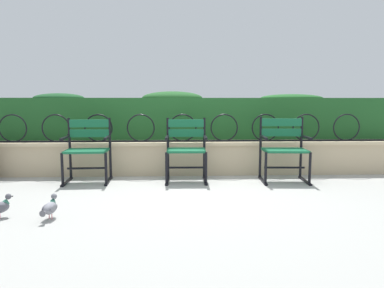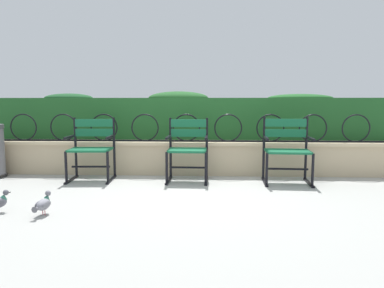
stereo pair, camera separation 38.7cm
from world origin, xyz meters
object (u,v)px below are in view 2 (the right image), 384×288
Objects in this scene: park_chair_centre at (188,148)px; park_chair_right at (287,148)px; park_chair_left at (92,147)px; pigeon_far_side at (43,204)px.

park_chair_right reaches higher than park_chair_centre.
park_chair_left is at bearing 178.82° from park_chair_right.
pigeon_far_side is (0.04, -1.62, -0.36)m from park_chair_left.
park_chair_left is 2.73m from park_chair_right.
park_chair_centre is 0.98× the size of park_chair_right.
park_chair_left is 1.00× the size of park_chair_centre.
park_chair_left is at bearing 179.98° from park_chair_centre.
pigeon_far_side is at bearing -129.26° from park_chair_centre.
park_chair_right is (1.37, -0.06, 0.01)m from park_chair_centre.
park_chair_left reaches higher than park_chair_centre.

